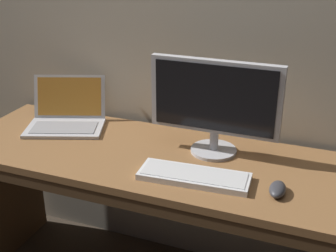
{
  "coord_description": "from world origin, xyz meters",
  "views": [
    {
      "loc": [
        0.7,
        -1.53,
        1.6
      ],
      "look_at": [
        0.11,
        0.0,
        0.88
      ],
      "focal_mm": 47.33,
      "sensor_mm": 36.0,
      "label": 1
    }
  ],
  "objects_px": {
    "external_monitor": "(215,102)",
    "computer_mouse": "(278,189)",
    "laptop_silver": "(66,117)",
    "wired_keyboard": "(194,176)"
  },
  "relations": [
    {
      "from": "external_monitor",
      "to": "computer_mouse",
      "type": "xyz_separation_m",
      "value": [
        0.3,
        -0.22,
        -0.21
      ]
    },
    {
      "from": "external_monitor",
      "to": "wired_keyboard",
      "type": "distance_m",
      "value": 0.32
    },
    {
      "from": "wired_keyboard",
      "to": "computer_mouse",
      "type": "xyz_separation_m",
      "value": [
        0.31,
        0.01,
        0.01
      ]
    },
    {
      "from": "laptop_silver",
      "to": "computer_mouse",
      "type": "xyz_separation_m",
      "value": [
        1.04,
        -0.25,
        -0.03
      ]
    },
    {
      "from": "external_monitor",
      "to": "wired_keyboard",
      "type": "xyz_separation_m",
      "value": [
        -0.01,
        -0.23,
        -0.22
      ]
    },
    {
      "from": "wired_keyboard",
      "to": "external_monitor",
      "type": "bearing_deg",
      "value": 88.45
    },
    {
      "from": "wired_keyboard",
      "to": "computer_mouse",
      "type": "relative_size",
      "value": 3.88
    },
    {
      "from": "computer_mouse",
      "to": "laptop_silver",
      "type": "bearing_deg",
      "value": 164.92
    },
    {
      "from": "external_monitor",
      "to": "computer_mouse",
      "type": "bearing_deg",
      "value": -36.57
    },
    {
      "from": "computer_mouse",
      "to": "external_monitor",
      "type": "bearing_deg",
      "value": 142.09
    }
  ]
}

